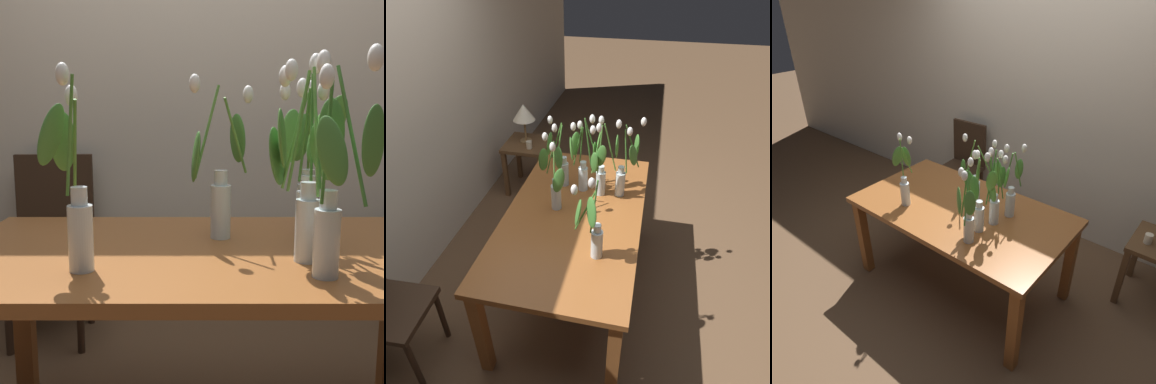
% 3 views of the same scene
% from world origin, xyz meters
% --- Properties ---
extents(ground_plane, '(18.00, 18.00, 0.00)m').
position_xyz_m(ground_plane, '(0.00, 0.00, 0.00)').
color(ground_plane, brown).
extents(room_wall_rear, '(9.00, 0.10, 2.70)m').
position_xyz_m(room_wall_rear, '(0.00, 1.27, 1.35)').
color(room_wall_rear, beige).
rests_on(room_wall_rear, ground).
extents(dining_table, '(1.60, 0.90, 0.74)m').
position_xyz_m(dining_table, '(0.00, 0.00, 0.65)').
color(dining_table, brown).
rests_on(dining_table, ground).
extents(tulip_vase_0, '(0.18, 0.24, 0.59)m').
position_xyz_m(tulip_vase_0, '(0.30, -0.01, 0.98)').
color(tulip_vase_0, silver).
rests_on(tulip_vase_0, dining_table).
extents(tulip_vase_1, '(0.18, 0.17, 0.58)m').
position_xyz_m(tulip_vase_1, '(0.29, -0.29, 0.93)').
color(tulip_vase_1, silver).
rests_on(tulip_vase_1, dining_table).
extents(tulip_vase_2, '(0.20, 0.19, 0.58)m').
position_xyz_m(tulip_vase_2, '(0.24, -0.14, 0.96)').
color(tulip_vase_2, silver).
rests_on(tulip_vase_2, dining_table).
extents(tulip_vase_3, '(0.17, 0.16, 0.53)m').
position_xyz_m(tulip_vase_3, '(0.31, 0.17, 0.92)').
color(tulip_vase_3, silver).
rests_on(tulip_vase_3, dining_table).
extents(tulip_vase_4, '(0.22, 0.23, 0.54)m').
position_xyz_m(tulip_vase_4, '(0.03, 0.14, 0.92)').
color(tulip_vase_4, silver).
rests_on(tulip_vase_4, dining_table).
extents(tulip_vase_5, '(0.16, 0.17, 0.55)m').
position_xyz_m(tulip_vase_5, '(-0.38, -0.20, 0.93)').
color(tulip_vase_5, silver).
rests_on(tulip_vase_5, dining_table).
extents(dining_chair, '(0.42, 0.42, 0.93)m').
position_xyz_m(dining_chair, '(-0.78, 1.00, 0.52)').
color(dining_chair, '#382619').
rests_on(dining_chair, ground).
extents(pillar_candle, '(0.06, 0.06, 0.07)m').
position_xyz_m(pillar_candle, '(1.16, 0.73, 0.59)').
color(pillar_candle, beige).
rests_on(pillar_candle, side_table).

